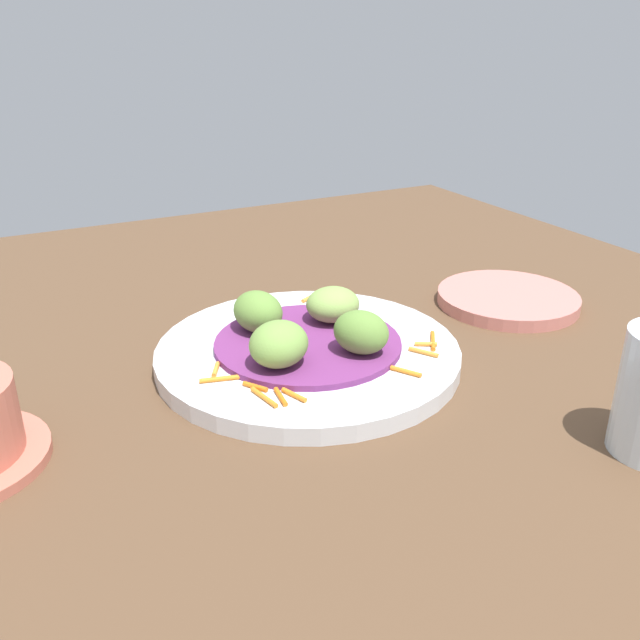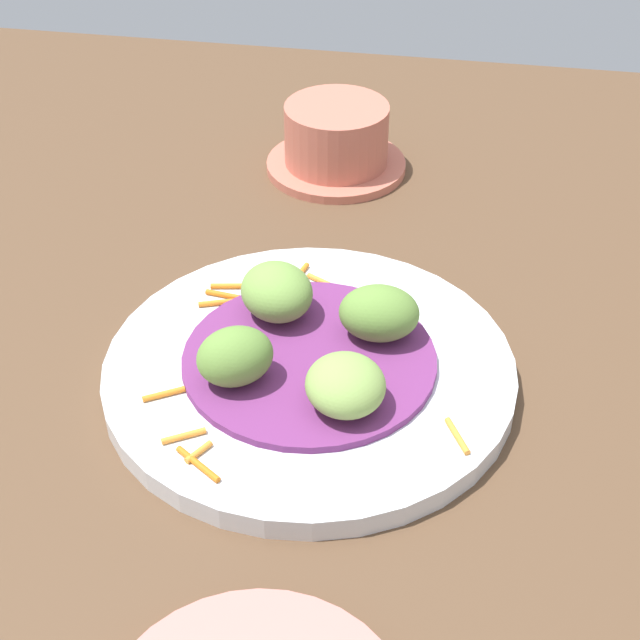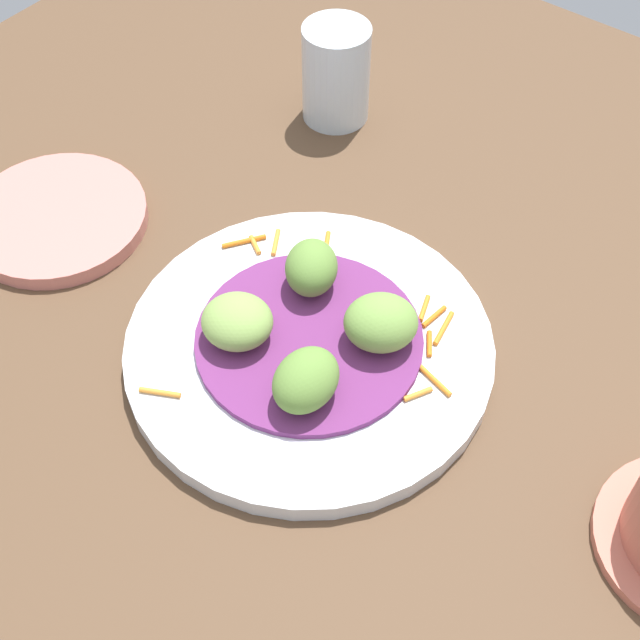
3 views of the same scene
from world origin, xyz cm
name	(u,v)px [view 1 (image 1 of 3)]	position (x,y,z in cm)	size (l,w,h in cm)	color
table_surface	(295,370)	(0.00, 0.00, 1.00)	(110.00, 110.00, 2.00)	brown
main_plate	(308,353)	(-1.05, 0.66, 2.79)	(27.69, 27.69, 1.58)	silver
cabbage_bed	(308,343)	(-1.05, 0.66, 3.85)	(17.04, 17.04, 0.54)	#702D6B
carrot_garnish	(325,363)	(-0.67, 4.68, 3.78)	(22.76, 20.97, 0.40)	orange
guac_scoop_left	(333,304)	(-5.27, -2.42, 5.75)	(5.31, 5.03, 3.25)	#84A851
guac_scoop_center	(258,311)	(2.03, -3.57, 5.99)	(4.29, 5.46, 3.74)	olive
guac_scoop_right	(279,344)	(3.18, 3.73, 6.01)	(5.44, 4.88, 3.78)	#759E47
guac_scoop_back	(361,332)	(-4.12, 4.88, 6.02)	(4.03, 5.00, 3.81)	olive
side_plate_small	(508,299)	(-26.74, -1.53, 2.68)	(15.33, 15.33, 1.36)	tan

